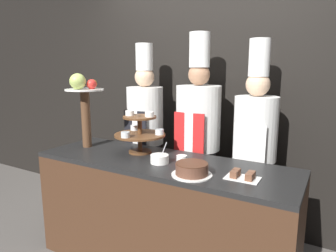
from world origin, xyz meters
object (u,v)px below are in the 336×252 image
(tiered_stand, at_px, (140,131))
(serving_bowl_near, at_px, (160,159))
(chef_center_right, at_px, (255,144))
(cake_square_tray, at_px, (243,176))
(chef_left, at_px, (145,129))
(cake_round, at_px, (192,169))
(cup_white, at_px, (182,160))
(chef_center_left, at_px, (198,134))
(fruit_pedestal, at_px, (84,97))

(tiered_stand, height_order, serving_bowl_near, tiered_stand)
(tiered_stand, relative_size, chef_center_right, 0.23)
(cake_square_tray, xyz_separation_m, chef_left, (-1.17, 0.63, 0.07))
(cake_round, bearing_deg, cake_square_tray, 19.01)
(cup_white, distance_m, chef_center_right, 0.68)
(tiered_stand, distance_m, cake_square_tray, 0.94)
(chef_center_right, bearing_deg, cup_white, -124.59)
(serving_bowl_near, bearing_deg, chef_left, 131.48)
(tiered_stand, height_order, chef_center_left, chef_center_left)
(cake_round, distance_m, chef_left, 1.13)
(cup_white, xyz_separation_m, serving_bowl_near, (-0.15, -0.06, -0.00))
(tiered_stand, bearing_deg, cake_square_tray, -10.61)
(fruit_pedestal, height_order, cake_square_tray, fruit_pedestal)
(chef_center_right, bearing_deg, chef_center_left, -179.99)
(cake_round, distance_m, serving_bowl_near, 0.34)
(tiered_stand, distance_m, fruit_pedestal, 0.59)
(chef_left, relative_size, chef_center_left, 0.96)
(cake_square_tray, height_order, serving_bowl_near, serving_bowl_near)
(tiered_stand, xyz_separation_m, chef_left, (-0.26, 0.46, -0.09))
(fruit_pedestal, height_order, chef_center_right, chef_center_right)
(chef_left, xyz_separation_m, chef_center_right, (1.08, 0.00, -0.02))
(cake_square_tray, bearing_deg, serving_bowl_near, 178.94)
(cake_square_tray, distance_m, chef_center_left, 0.87)
(cup_white, bearing_deg, tiered_stand, 167.12)
(serving_bowl_near, distance_m, chef_left, 0.83)
(cake_round, relative_size, chef_center_left, 0.14)
(tiered_stand, bearing_deg, fruit_pedestal, -169.36)
(serving_bowl_near, height_order, chef_left, chef_left)
(chef_center_left, bearing_deg, cup_white, -77.44)
(tiered_stand, xyz_separation_m, chef_center_right, (0.83, 0.46, -0.11))
(cake_round, distance_m, cup_white, 0.24)
(serving_bowl_near, bearing_deg, tiered_stand, 150.96)
(serving_bowl_near, height_order, chef_center_right, chef_center_right)
(cake_square_tray, relative_size, chef_center_right, 0.12)
(cake_round, height_order, cake_square_tray, cake_round)
(cup_white, bearing_deg, chef_center_left, 102.56)
(cup_white, height_order, chef_center_right, chef_center_right)
(chef_center_right, bearing_deg, serving_bowl_near, -131.11)
(chef_left, bearing_deg, fruit_pedestal, -114.73)
(fruit_pedestal, distance_m, serving_bowl_near, 0.90)
(cake_square_tray, relative_size, chef_center_left, 0.11)
(fruit_pedestal, relative_size, cake_round, 2.42)
(tiered_stand, bearing_deg, serving_bowl_near, -29.04)
(cake_round, height_order, serving_bowl_near, serving_bowl_near)
(chef_left, bearing_deg, chef_center_right, 0.00)
(cake_round, height_order, cup_white, cake_round)
(fruit_pedestal, bearing_deg, chef_center_right, 22.50)
(fruit_pedestal, height_order, serving_bowl_near, fruit_pedestal)
(tiered_stand, xyz_separation_m, fruit_pedestal, (-0.51, -0.10, 0.26))
(cup_white, distance_m, serving_bowl_near, 0.16)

